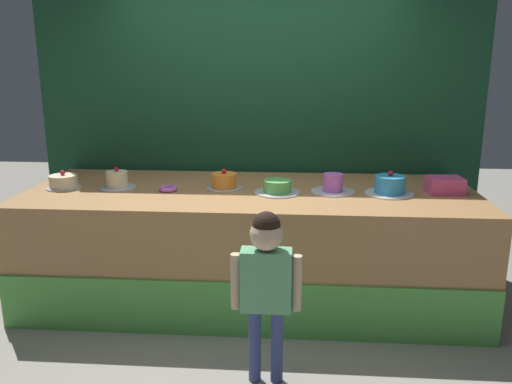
{
  "coord_description": "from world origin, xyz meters",
  "views": [
    {
      "loc": [
        0.33,
        -3.26,
        1.88
      ],
      "look_at": [
        0.06,
        0.39,
        0.94
      ],
      "focal_mm": 36.58,
      "sensor_mm": 36.0,
      "label": 1
    }
  ],
  "objects": [
    {
      "name": "cake_center_left",
      "position": [
        -0.21,
        0.66,
        0.95
      ],
      "size": [
        0.28,
        0.28,
        0.16
      ],
      "color": "silver",
      "rests_on": "stage_platform"
    },
    {
      "name": "cake_center_right",
      "position": [
        0.21,
        0.55,
        0.94
      ],
      "size": [
        0.34,
        0.34,
        0.1
      ],
      "color": "silver",
      "rests_on": "stage_platform"
    },
    {
      "name": "child_figure",
      "position": [
        0.18,
        -0.5,
        0.68
      ],
      "size": [
        0.41,
        0.19,
        1.06
      ],
      "color": "#3F4C8C",
      "rests_on": "ground_plane"
    },
    {
      "name": "cake_left",
      "position": [
        -1.05,
        0.62,
        0.95
      ],
      "size": [
        0.29,
        0.29,
        0.17
      ],
      "color": "silver",
      "rests_on": "stage_platform"
    },
    {
      "name": "donut",
      "position": [
        -0.63,
        0.55,
        0.91
      ],
      "size": [
        0.14,
        0.14,
        0.04
      ],
      "primitive_type": "torus",
      "color": "#CC66D8",
      "rests_on": "stage_platform"
    },
    {
      "name": "cake_right",
      "position": [
        0.63,
        0.61,
        0.95
      ],
      "size": [
        0.33,
        0.33,
        0.14
      ],
      "color": "silver",
      "rests_on": "stage_platform"
    },
    {
      "name": "cake_far_right",
      "position": [
        1.05,
        0.58,
        0.96
      ],
      "size": [
        0.36,
        0.36,
        0.18
      ],
      "color": "white",
      "rests_on": "stage_platform"
    },
    {
      "name": "curtain_backdrop",
      "position": [
        0.0,
        1.4,
        1.41
      ],
      "size": [
        3.91,
        0.08,
        2.81
      ],
      "primitive_type": "cube",
      "color": "#19472D",
      "rests_on": "ground_plane"
    },
    {
      "name": "stage_platform",
      "position": [
        0.0,
        0.64,
        0.44
      ],
      "size": [
        3.45,
        1.32,
        0.89
      ],
      "color": "#B27F4C",
      "rests_on": "ground_plane"
    },
    {
      "name": "ground_plane",
      "position": [
        0.0,
        0.0,
        0.0
      ],
      "size": [
        12.0,
        12.0,
        0.0
      ],
      "primitive_type": "plane",
      "color": "gray"
    },
    {
      "name": "pink_box",
      "position": [
        1.47,
        0.65,
        0.95
      ],
      "size": [
        0.27,
        0.22,
        0.12
      ],
      "primitive_type": "cube",
      "rotation": [
        0.0,
        0.0,
        0.07
      ],
      "color": "#E54E92",
      "rests_on": "stage_platform"
    },
    {
      "name": "cake_far_left",
      "position": [
        -1.47,
        0.58,
        0.94
      ],
      "size": [
        0.27,
        0.27,
        0.14
      ],
      "color": "silver",
      "rests_on": "stage_platform"
    }
  ]
}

